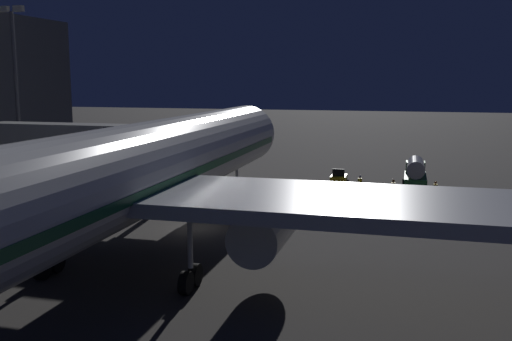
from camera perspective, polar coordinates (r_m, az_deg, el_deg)
name	(u,v)px	position (r m, az deg, el deg)	size (l,w,h in m)	color
ground_plane	(197,228)	(42.60, -5.94, -5.68)	(320.00, 320.00, 0.00)	#383533
airliner_at_gate	(104,184)	(29.96, -14.93, -1.28)	(48.00, 59.73, 19.84)	silver
jet_bridge	(104,140)	(50.77, -14.91, 2.99)	(18.96, 3.40, 7.23)	#9E9E99
apron_floodlight_mast	(16,81)	(66.21, -22.81, 8.20)	(2.90, 0.50, 18.31)	#59595E
baggage_tug_lead	(339,180)	(58.21, 8.23, -0.93)	(1.86, 2.39, 1.95)	yellow
fuel_tanker	(415,173)	(58.64, 15.59, -0.24)	(2.46, 5.68, 3.15)	#287038
baggage_container_near_belt	(462,198)	(52.38, 19.81, -2.57)	(1.71, 1.77, 1.45)	#B7BABF
ground_crew_near_nose_gear	(435,190)	(54.12, 17.42, -1.83)	(0.40, 0.40, 1.75)	black
ground_crew_by_belt_loader	(393,188)	(53.86, 13.50, -1.71)	(0.40, 0.40, 1.75)	black
ground_crew_under_port_wing	(360,184)	(55.38, 10.29, -1.29)	(0.40, 0.40, 1.78)	black
ground_crew_by_tug	(413,193)	(52.08, 15.39, -2.21)	(0.40, 0.40, 1.67)	black
traffic_cone_nose_port	(274,187)	(56.67, 1.82, -1.64)	(0.36, 0.36, 0.55)	orange
traffic_cone_nose_starboard	(232,185)	(57.81, -2.43, -1.43)	(0.36, 0.36, 0.55)	orange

